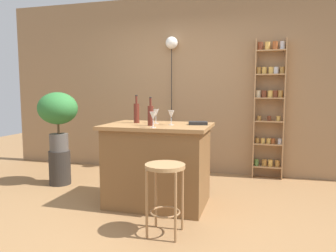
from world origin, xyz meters
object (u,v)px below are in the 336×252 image
at_px(potted_plant, 58,112).
at_px(wine_glass_right, 156,113).
at_px(wine_glass_center, 171,115).
at_px(pendant_globe_light, 172,45).
at_px(bottle_wine_red, 137,112).
at_px(spice_shelf, 269,104).
at_px(plant_stool, 60,167).
at_px(bottle_soda_blue, 151,115).
at_px(wine_glass_left, 153,116).
at_px(bar_stool, 165,182).
at_px(cookbook, 198,123).

height_order(potted_plant, wine_glass_right, potted_plant).
height_order(wine_glass_center, pendant_globe_light, pendant_globe_light).
relative_size(bottle_wine_red, wine_glass_center, 2.02).
height_order(spice_shelf, plant_stool, spice_shelf).
xyz_separation_m(bottle_soda_blue, wine_glass_left, (0.08, -0.17, -0.00)).
relative_size(potted_plant, wine_glass_left, 4.98).
relative_size(bar_stool, wine_glass_left, 3.99).
height_order(bar_stool, cookbook, cookbook).
xyz_separation_m(plant_stool, bottle_soda_blue, (1.53, -0.53, 0.81)).
xyz_separation_m(plant_stool, wine_glass_left, (1.61, -0.70, 0.81)).
relative_size(wine_glass_right, pendant_globe_light, 0.08).
relative_size(plant_stool, bottle_wine_red, 1.44).
distance_m(bar_stool, bottle_wine_red, 1.17).
relative_size(potted_plant, pendant_globe_light, 0.38).
relative_size(potted_plant, bottle_wine_red, 2.47).
xyz_separation_m(potted_plant, bottle_soda_blue, (1.53, -0.53, 0.03)).
bearing_deg(pendant_globe_light, cookbook, -64.27).
relative_size(bar_stool, spice_shelf, 0.32).
xyz_separation_m(plant_stool, cookbook, (2.01, -0.29, 0.71)).
relative_size(plant_stool, wine_glass_right, 2.90).
xyz_separation_m(bottle_wine_red, wine_glass_left, (0.34, -0.40, -0.01)).
xyz_separation_m(bar_stool, plant_stool, (-1.87, 1.13, -0.26)).
bearing_deg(cookbook, wine_glass_left, -144.69).
bearing_deg(bottle_wine_red, spice_shelf, 42.67).
bearing_deg(potted_plant, spice_shelf, 21.79).
bearing_deg(bar_stool, bottle_soda_blue, 119.34).
bearing_deg(wine_glass_left, pendant_globe_light, 99.14).
height_order(spice_shelf, wine_glass_center, spice_shelf).
bearing_deg(pendant_globe_light, bottle_soda_blue, -82.76).
xyz_separation_m(bottle_wine_red, wine_glass_right, (0.23, 0.03, -0.01)).
height_order(plant_stool, wine_glass_left, wine_glass_left).
distance_m(potted_plant, bottle_wine_red, 1.31).
bearing_deg(bottle_wine_red, cookbook, 0.45).
bearing_deg(potted_plant, bottle_wine_red, -13.07).
bearing_deg(wine_glass_center, bottle_wine_red, 165.81).
distance_m(spice_shelf, bottle_soda_blue, 2.10).
bearing_deg(wine_glass_right, potted_plant, 169.81).
distance_m(potted_plant, wine_glass_center, 1.78).
bearing_deg(potted_plant, bar_stool, -31.24).
xyz_separation_m(wine_glass_left, cookbook, (0.40, 0.41, -0.10)).
bearing_deg(bottle_soda_blue, wine_glass_left, -63.50).
distance_m(potted_plant, bottle_soda_blue, 1.62).
height_order(bottle_soda_blue, wine_glass_left, bottle_soda_blue).
bearing_deg(wine_glass_left, wine_glass_right, 103.97).
xyz_separation_m(bottle_soda_blue, pendant_globe_light, (-0.21, 1.69, 0.98)).
bearing_deg(plant_stool, spice_shelf, 21.79).
height_order(bottle_wine_red, pendant_globe_light, pendant_globe_light).
bearing_deg(bottle_soda_blue, bar_stool, -60.66).
xyz_separation_m(spice_shelf, potted_plant, (-2.82, -1.13, -0.09)).
bearing_deg(pendant_globe_light, bar_stool, -76.42).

